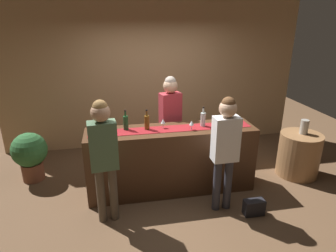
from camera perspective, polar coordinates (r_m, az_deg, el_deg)
name	(u,v)px	position (r m, az deg, el deg)	size (l,w,h in m)	color
ground_plane	(171,188)	(4.74, 0.62, -12.07)	(10.00, 10.00, 0.00)	brown
back_wall	(153,76)	(5.97, -2.96, 9.83)	(6.00, 0.12, 2.90)	tan
bar_counter	(171,160)	(4.49, 0.64, -6.62)	(2.51, 0.60, 1.01)	#472B19
counter_runner_cloth	(171,129)	(4.28, 0.67, -0.55)	(2.39, 0.28, 0.01)	maroon
wine_bottle_amber	(147,122)	(4.23, -4.15, 0.75)	(0.07, 0.07, 0.30)	brown
wine_bottle_clear	(203,119)	(4.38, 6.87, 1.36)	(0.07, 0.07, 0.30)	#B2C6C1
wine_bottle_green	(126,123)	(4.25, -8.27, 0.67)	(0.07, 0.07, 0.30)	#194723
wine_glass_near_customer	(192,123)	(4.22, 4.64, 0.54)	(0.07, 0.07, 0.14)	silver
wine_glass_mid_counter	(163,122)	(4.27, -0.96, 0.88)	(0.07, 0.07, 0.14)	silver
bartender	(170,115)	(4.83, 0.45, 2.20)	(0.38, 0.27, 1.68)	#26262B
customer_sipping	(225,144)	(3.89, 11.17, -3.39)	(0.34, 0.23, 1.63)	#33333D
customer_browsing	(104,150)	(3.67, -12.51, -4.64)	(0.36, 0.23, 1.66)	brown
round_side_table	(299,154)	(5.43, 24.22, -5.10)	(0.68, 0.68, 0.74)	#996B42
vase_on_side_table	(304,127)	(5.29, 25.12, -0.16)	(0.13, 0.13, 0.24)	#A8A399
potted_plant_tall	(30,153)	(5.26, -25.41, -4.88)	(0.56, 0.56, 0.82)	brown
handbag	(254,207)	(4.30, 16.46, -15.02)	(0.28, 0.14, 0.22)	black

